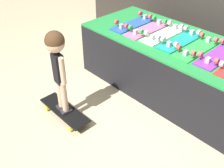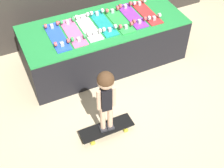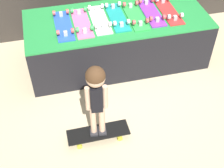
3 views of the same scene
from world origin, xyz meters
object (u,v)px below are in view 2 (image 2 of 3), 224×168
object	(u,v)px
skateboard_purple_on_rack	(132,15)
skateboard_red_on_rack	(146,12)
skateboard_pink_on_rack	(73,32)
child	(106,92)
skateboard_blue_on_rack	(57,36)
skateboard_on_floor	(107,129)
skateboard_white_on_rack	(88,27)
skateboard_teal_on_rack	(103,23)
skateboard_green_on_rack	(119,20)

from	to	relation	value
skateboard_purple_on_rack	skateboard_red_on_rack	xyz separation A→B (m)	(0.21, -0.01, 0.00)
skateboard_pink_on_rack	child	xyz separation A→B (m)	(-0.07, -1.15, 0.04)
skateboard_pink_on_rack	skateboard_red_on_rack	world-z (taller)	same
skateboard_blue_on_rack	skateboard_on_floor	size ratio (longest dim) A/B	0.98
skateboard_pink_on_rack	skateboard_white_on_rack	xyz separation A→B (m)	(0.21, 0.02, 0.00)
skateboard_purple_on_rack	child	distance (m)	1.48
skateboard_white_on_rack	skateboard_purple_on_rack	world-z (taller)	same
skateboard_teal_on_rack	child	size ratio (longest dim) A/B	0.72
skateboard_white_on_rack	skateboard_on_floor	size ratio (longest dim) A/B	0.98
skateboard_pink_on_rack	skateboard_red_on_rack	bearing A→B (deg)	0.43
skateboard_blue_on_rack	skateboard_red_on_rack	world-z (taller)	same
skateboard_teal_on_rack	skateboard_on_floor	world-z (taller)	skateboard_teal_on_rack
skateboard_pink_on_rack	child	distance (m)	1.15
skateboard_teal_on_rack	child	world-z (taller)	child
skateboard_teal_on_rack	skateboard_red_on_rack	world-z (taller)	same
skateboard_blue_on_rack	skateboard_red_on_rack	distance (m)	1.26
skateboard_green_on_rack	skateboard_red_on_rack	xyz separation A→B (m)	(0.42, 0.02, 0.00)
skateboard_pink_on_rack	skateboard_green_on_rack	distance (m)	0.63
skateboard_white_on_rack	child	world-z (taller)	child
skateboard_red_on_rack	skateboard_blue_on_rack	bearing A→B (deg)	-179.48
skateboard_pink_on_rack	skateboard_teal_on_rack	bearing A→B (deg)	3.24
skateboard_on_floor	skateboard_white_on_rack	bearing A→B (deg)	76.65
skateboard_purple_on_rack	child	xyz separation A→B (m)	(-0.91, -1.17, 0.04)
skateboard_red_on_rack	skateboard_purple_on_rack	bearing A→B (deg)	176.40
skateboard_purple_on_rack	child	bearing A→B (deg)	-127.85
skateboard_pink_on_rack	skateboard_purple_on_rack	world-z (taller)	same
skateboard_white_on_rack	child	bearing A→B (deg)	-103.35
skateboard_pink_on_rack	skateboard_red_on_rack	size ratio (longest dim) A/B	1.00
skateboard_white_on_rack	skateboard_teal_on_rack	world-z (taller)	same
skateboard_teal_on_rack	child	bearing A→B (deg)	-112.60
skateboard_white_on_rack	child	size ratio (longest dim) A/B	0.72
skateboard_blue_on_rack	skateboard_white_on_rack	distance (m)	0.42
skateboard_pink_on_rack	skateboard_purple_on_rack	bearing A→B (deg)	1.44
skateboard_blue_on_rack	skateboard_teal_on_rack	world-z (taller)	same
skateboard_white_on_rack	skateboard_red_on_rack	size ratio (longest dim) A/B	1.00
skateboard_green_on_rack	child	xyz separation A→B (m)	(-0.70, -1.14, 0.04)
skateboard_pink_on_rack	skateboard_on_floor	size ratio (longest dim) A/B	0.98
skateboard_green_on_rack	skateboard_purple_on_rack	bearing A→B (deg)	7.93
skateboard_blue_on_rack	skateboard_purple_on_rack	world-z (taller)	same
skateboard_red_on_rack	skateboard_green_on_rack	bearing A→B (deg)	-177.81
child	skateboard_blue_on_rack	bearing A→B (deg)	103.68
skateboard_white_on_rack	skateboard_on_floor	xyz separation A→B (m)	(-0.28, -1.17, -0.56)
skateboard_white_on_rack	child	xyz separation A→B (m)	(-0.28, -1.17, 0.04)
skateboard_red_on_rack	skateboard_on_floor	xyz separation A→B (m)	(-1.12, -1.15, -0.56)
skateboard_teal_on_rack	skateboard_red_on_rack	size ratio (longest dim) A/B	1.00
skateboard_green_on_rack	skateboard_teal_on_rack	bearing A→B (deg)	171.37
skateboard_blue_on_rack	skateboard_white_on_rack	bearing A→B (deg)	3.41
skateboard_teal_on_rack	skateboard_green_on_rack	xyz separation A→B (m)	(0.21, -0.03, 0.00)
skateboard_blue_on_rack	skateboard_teal_on_rack	distance (m)	0.63
skateboard_on_floor	child	xyz separation A→B (m)	(0.00, 0.00, 0.61)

